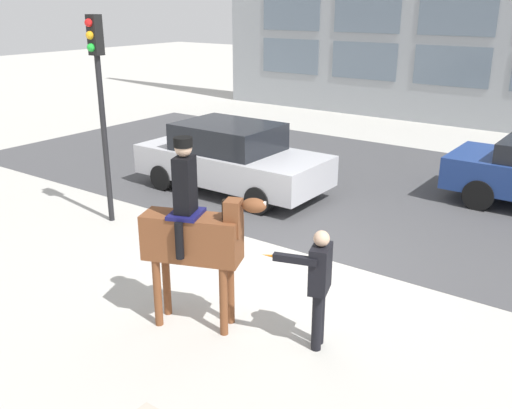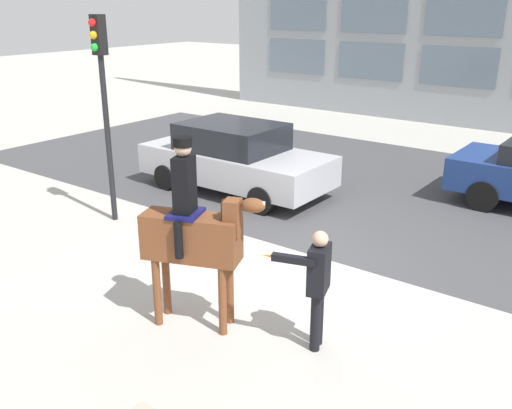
# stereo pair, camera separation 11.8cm
# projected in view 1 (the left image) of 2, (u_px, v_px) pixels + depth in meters

# --- Properties ---
(ground_plane) EXTENTS (80.00, 80.00, 0.00)m
(ground_plane) POSITION_uv_depth(u_px,v_px,m) (290.00, 263.00, 9.69)
(ground_plane) COLOR #B2AFA8
(road_surface) EXTENTS (22.53, 8.50, 0.01)m
(road_surface) POSITION_uv_depth(u_px,v_px,m) (400.00, 192.00, 13.32)
(road_surface) COLOR #444447
(road_surface) RESTS_ON ground_plane
(mounted_horse_lead) EXTENTS (1.66, 0.90, 2.62)m
(mounted_horse_lead) POSITION_uv_depth(u_px,v_px,m) (194.00, 233.00, 7.43)
(mounted_horse_lead) COLOR brown
(mounted_horse_lead) RESTS_ON ground_plane
(pedestrian_bystander) EXTENTS (0.80, 0.63, 1.61)m
(pedestrian_bystander) POSITION_uv_depth(u_px,v_px,m) (318.00, 280.00, 7.06)
(pedestrian_bystander) COLOR black
(pedestrian_bystander) RESTS_ON ground_plane
(street_car_near_lane) EXTENTS (4.48, 2.01, 1.59)m
(street_car_near_lane) POSITION_uv_depth(u_px,v_px,m) (231.00, 157.00, 13.16)
(street_car_near_lane) COLOR #B7B7BC
(street_car_near_lane) RESTS_ON ground_plane
(traffic_light) EXTENTS (0.24, 0.29, 3.99)m
(traffic_light) POSITION_uv_depth(u_px,v_px,m) (99.00, 88.00, 10.70)
(traffic_light) COLOR black
(traffic_light) RESTS_ON ground_plane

